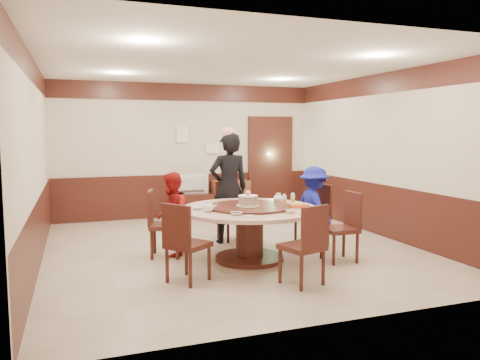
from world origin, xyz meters
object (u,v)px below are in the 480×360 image
object	(u,v)px
tv_stand	(192,206)
side_cabinet	(230,198)
person_standing	(229,188)
person_red	(172,214)
banquet_table	(249,223)
shrimp_platter	(299,207)
birthday_cake	(248,200)
person_blue	(314,207)
television	(192,184)
thermos	(232,172)

from	to	relation	value
tv_stand	side_cabinet	world-z (taller)	side_cabinet
person_standing	person_red	size ratio (longest dim) A/B	1.46
banquet_table	person_red	world-z (taller)	person_red
shrimp_platter	tv_stand	xyz separation A→B (m)	(-0.61, 3.77, -0.53)
tv_stand	birthday_cake	bearing A→B (deg)	-90.44
person_blue	shrimp_platter	distance (m)	0.95
person_blue	television	world-z (taller)	person_blue
person_red	person_blue	xyz separation A→B (m)	(2.20, -0.24, 0.02)
birthday_cake	tv_stand	distance (m)	3.51
birthday_cake	side_cabinet	xyz separation A→B (m)	(0.89, 3.49, -0.48)
tv_stand	thermos	bearing A→B (deg)	1.91
banquet_table	birthday_cake	bearing A→B (deg)	-149.52
person_standing	birthday_cake	distance (m)	1.14
birthday_cake	person_red	bearing A→B (deg)	146.23
shrimp_platter	tv_stand	world-z (taller)	shrimp_platter
side_cabinet	thermos	bearing A→B (deg)	0.00
person_standing	person_blue	size ratio (longest dim) A/B	1.41
person_standing	tv_stand	bearing A→B (deg)	-90.27
person_red	shrimp_platter	size ratio (longest dim) A/B	4.08
person_blue	tv_stand	size ratio (longest dim) A/B	1.50
banquet_table	person_blue	bearing A→B (deg)	17.27
person_standing	side_cabinet	xyz separation A→B (m)	(0.80, 2.35, -0.52)
shrimp_platter	side_cabinet	world-z (taller)	shrimp_platter
person_standing	person_red	distance (m)	1.19
birthday_cake	shrimp_platter	world-z (taller)	birthday_cake
shrimp_platter	tv_stand	distance (m)	3.85
birthday_cake	television	world-z (taller)	birthday_cake
television	side_cabinet	size ratio (longest dim) A/B	0.95
shrimp_platter	side_cabinet	bearing A→B (deg)	86.10
person_standing	person_blue	world-z (taller)	person_standing
television	thermos	bearing A→B (deg)	-178.23
banquet_table	television	xyz separation A→B (m)	(-0.00, 3.44, 0.19)
person_standing	tv_stand	world-z (taller)	person_standing
television	shrimp_platter	bearing A→B (deg)	99.02
shrimp_platter	side_cabinet	size ratio (longest dim) A/B	0.38
banquet_table	person_red	size ratio (longest dim) A/B	1.58
banquet_table	person_standing	xyz separation A→B (m)	(0.06, 1.12, 0.36)
side_cabinet	birthday_cake	bearing A→B (deg)	-104.35
birthday_cake	person_standing	bearing A→B (deg)	85.46
person_blue	birthday_cake	world-z (taller)	person_blue
shrimp_platter	person_standing	bearing A→B (deg)	110.56
banquet_table	tv_stand	distance (m)	3.45
side_cabinet	television	bearing A→B (deg)	-178.02
tv_stand	television	xyz separation A→B (m)	(0.00, 0.00, 0.47)
person_standing	person_red	bearing A→B (deg)	24.17
person_standing	side_cabinet	distance (m)	2.53
person_red	thermos	bearing A→B (deg)	165.64
person_standing	birthday_cake	xyz separation A→B (m)	(-0.09, -1.14, -0.04)
shrimp_platter	television	world-z (taller)	television
shrimp_platter	thermos	xyz separation A→B (m)	(0.29, 3.80, 0.16)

